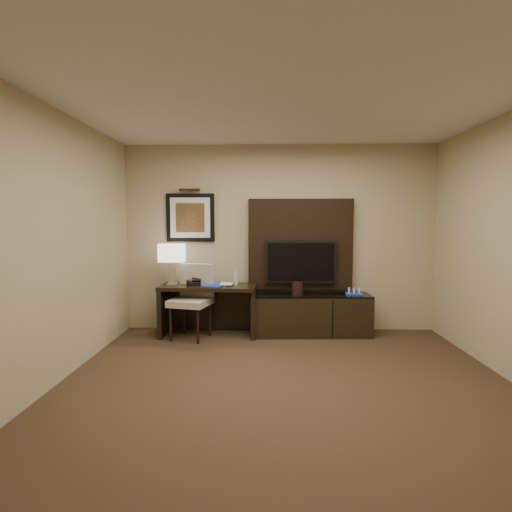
{
  "coord_description": "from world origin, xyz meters",
  "views": [
    {
      "loc": [
        -0.2,
        -3.34,
        1.6
      ],
      "look_at": [
        -0.33,
        1.8,
        1.15
      ],
      "focal_mm": 28.0,
      "sensor_mm": 36.0,
      "label": 1
    }
  ],
  "objects_px": {
    "desk_phone": "(194,282)",
    "water_bottle": "(236,278)",
    "ice_bucket": "(297,288)",
    "minibar_tray": "(354,292)",
    "desk": "(209,310)",
    "desk_chair": "(190,301)",
    "credenza": "(310,314)",
    "table_lamp": "(172,263)",
    "tv": "(301,262)"
  },
  "relations": [
    {
      "from": "desk_phone",
      "to": "water_bottle",
      "type": "xyz_separation_m",
      "value": [
        0.58,
        0.08,
        0.05
      ]
    },
    {
      "from": "ice_bucket",
      "to": "minibar_tray",
      "type": "bearing_deg",
      "value": 1.86
    },
    {
      "from": "desk",
      "to": "desk_chair",
      "type": "distance_m",
      "value": 0.33
    },
    {
      "from": "desk_phone",
      "to": "water_bottle",
      "type": "relative_size",
      "value": 0.94
    },
    {
      "from": "credenza",
      "to": "desk_chair",
      "type": "distance_m",
      "value": 1.68
    },
    {
      "from": "desk",
      "to": "water_bottle",
      "type": "xyz_separation_m",
      "value": [
        0.38,
        0.04,
        0.45
      ]
    },
    {
      "from": "desk_chair",
      "to": "water_bottle",
      "type": "bearing_deg",
      "value": 35.01
    },
    {
      "from": "desk",
      "to": "table_lamp",
      "type": "height_order",
      "value": "table_lamp"
    },
    {
      "from": "desk",
      "to": "desk_phone",
      "type": "relative_size",
      "value": 7.18
    },
    {
      "from": "credenza",
      "to": "desk_chair",
      "type": "relative_size",
      "value": 1.62
    },
    {
      "from": "desk",
      "to": "credenza",
      "type": "relative_size",
      "value": 0.79
    },
    {
      "from": "water_bottle",
      "to": "ice_bucket",
      "type": "bearing_deg",
      "value": -1.74
    },
    {
      "from": "desk_chair",
      "to": "ice_bucket",
      "type": "bearing_deg",
      "value": 22.5
    },
    {
      "from": "desk",
      "to": "tv",
      "type": "relative_size",
      "value": 1.33
    },
    {
      "from": "water_bottle",
      "to": "ice_bucket",
      "type": "height_order",
      "value": "water_bottle"
    },
    {
      "from": "desk_phone",
      "to": "minibar_tray",
      "type": "height_order",
      "value": "desk_phone"
    },
    {
      "from": "credenza",
      "to": "ice_bucket",
      "type": "xyz_separation_m",
      "value": [
        -0.18,
        -0.03,
        0.38
      ]
    },
    {
      "from": "tv",
      "to": "desk_chair",
      "type": "xyz_separation_m",
      "value": [
        -1.52,
        -0.37,
        -0.5
      ]
    },
    {
      "from": "water_bottle",
      "to": "minibar_tray",
      "type": "relative_size",
      "value": 0.86
    },
    {
      "from": "credenza",
      "to": "water_bottle",
      "type": "bearing_deg",
      "value": 178.57
    },
    {
      "from": "minibar_tray",
      "to": "ice_bucket",
      "type": "bearing_deg",
      "value": -178.14
    },
    {
      "from": "ice_bucket",
      "to": "minibar_tray",
      "type": "relative_size",
      "value": 0.79
    },
    {
      "from": "water_bottle",
      "to": "ice_bucket",
      "type": "xyz_separation_m",
      "value": [
        0.86,
        -0.03,
        -0.14
      ]
    },
    {
      "from": "water_bottle",
      "to": "tv",
      "type": "bearing_deg",
      "value": 9.17
    },
    {
      "from": "desk_phone",
      "to": "ice_bucket",
      "type": "xyz_separation_m",
      "value": [
        1.44,
        0.06,
        -0.09
      ]
    },
    {
      "from": "ice_bucket",
      "to": "water_bottle",
      "type": "bearing_deg",
      "value": 178.26
    },
    {
      "from": "table_lamp",
      "to": "desk",
      "type": "bearing_deg",
      "value": -5.35
    },
    {
      "from": "desk",
      "to": "minibar_tray",
      "type": "distance_m",
      "value": 2.05
    },
    {
      "from": "credenza",
      "to": "minibar_tray",
      "type": "bearing_deg",
      "value": -2.7
    },
    {
      "from": "desk",
      "to": "ice_bucket",
      "type": "bearing_deg",
      "value": 3.1
    },
    {
      "from": "ice_bucket",
      "to": "tv",
      "type": "bearing_deg",
      "value": 71.29
    },
    {
      "from": "desk_chair",
      "to": "minibar_tray",
      "type": "bearing_deg",
      "value": 20.51
    },
    {
      "from": "desk_chair",
      "to": "table_lamp",
      "type": "distance_m",
      "value": 0.62
    },
    {
      "from": "desk",
      "to": "credenza",
      "type": "bearing_deg",
      "value": 4.39
    },
    {
      "from": "credenza",
      "to": "table_lamp",
      "type": "bearing_deg",
      "value": 178.16
    },
    {
      "from": "table_lamp",
      "to": "ice_bucket",
      "type": "xyz_separation_m",
      "value": [
        1.76,
        -0.03,
        -0.35
      ]
    },
    {
      "from": "tv",
      "to": "desk_chair",
      "type": "height_order",
      "value": "tv"
    },
    {
      "from": "water_bottle",
      "to": "desk_chair",
      "type": "bearing_deg",
      "value": -159.94
    },
    {
      "from": "tv",
      "to": "water_bottle",
      "type": "height_order",
      "value": "tv"
    },
    {
      "from": "credenza",
      "to": "ice_bucket",
      "type": "distance_m",
      "value": 0.42
    },
    {
      "from": "tv",
      "to": "desk_phone",
      "type": "xyz_separation_m",
      "value": [
        -1.5,
        -0.23,
        -0.26
      ]
    },
    {
      "from": "table_lamp",
      "to": "water_bottle",
      "type": "distance_m",
      "value": 0.92
    },
    {
      "from": "ice_bucket",
      "to": "desk",
      "type": "bearing_deg",
      "value": -179.28
    },
    {
      "from": "ice_bucket",
      "to": "desk_phone",
      "type": "bearing_deg",
      "value": -177.71
    },
    {
      "from": "desk",
      "to": "tv",
      "type": "xyz_separation_m",
      "value": [
        1.3,
        0.19,
        0.66
      ]
    },
    {
      "from": "desk_phone",
      "to": "minibar_tray",
      "type": "relative_size",
      "value": 0.8
    },
    {
      "from": "credenza",
      "to": "desk_phone",
      "type": "bearing_deg",
      "value": -178.64
    },
    {
      "from": "desk_chair",
      "to": "desk_phone",
      "type": "distance_m",
      "value": 0.28
    },
    {
      "from": "desk",
      "to": "ice_bucket",
      "type": "height_order",
      "value": "ice_bucket"
    },
    {
      "from": "desk_chair",
      "to": "minibar_tray",
      "type": "height_order",
      "value": "desk_chair"
    }
  ]
}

